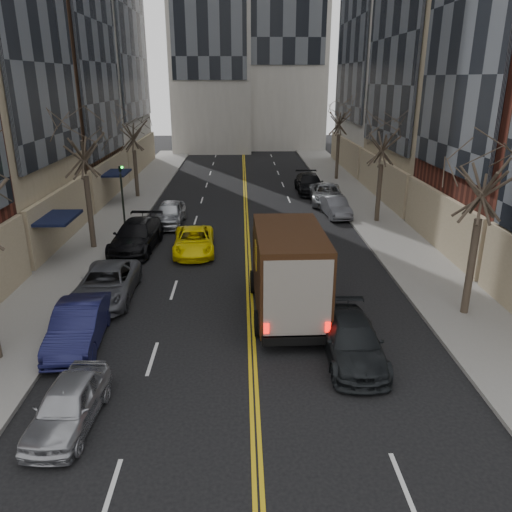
{
  "coord_description": "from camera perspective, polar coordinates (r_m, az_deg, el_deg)",
  "views": [
    {
      "loc": [
        -0.33,
        -7.3,
        9.24
      ],
      "look_at": [
        0.26,
        12.38,
        2.2
      ],
      "focal_mm": 35.0,
      "sensor_mm": 36.0,
      "label": 1
    }
  ],
  "objects": [
    {
      "name": "sidewalk_left",
      "position": [
        36.55,
        -15.43,
        4.43
      ],
      "size": [
        4.0,
        66.0,
        0.15
      ],
      "primitive_type": "cube",
      "color": "slate",
      "rests_on": "ground"
    },
    {
      "name": "sidewalk_right",
      "position": [
        36.71,
        13.11,
        4.7
      ],
      "size": [
        4.0,
        66.0,
        0.15
      ],
      "primitive_type": "cube",
      "color": "slate",
      "rests_on": "ground"
    },
    {
      "name": "tree_lf_mid",
      "position": [
        28.7,
        -19.41,
        13.32
      ],
      "size": [
        3.2,
        3.2,
        8.91
      ],
      "color": "#382D23",
      "rests_on": "sidewalk_left"
    },
    {
      "name": "tree_lf_far",
      "position": [
        41.3,
        -14.01,
        14.65
      ],
      "size": [
        3.2,
        3.2,
        8.12
      ],
      "color": "#382D23",
      "rests_on": "sidewalk_left"
    },
    {
      "name": "tree_rt_near",
      "position": [
        20.64,
        24.97,
        10.12
      ],
      "size": [
        3.2,
        3.2,
        8.71
      ],
      "color": "#382D23",
      "rests_on": "sidewalk_right"
    },
    {
      "name": "tree_rt_mid",
      "position": [
        33.71,
        14.43,
        13.85
      ],
      "size": [
        3.2,
        3.2,
        8.32
      ],
      "color": "#382D23",
      "rests_on": "sidewalk_right"
    },
    {
      "name": "tree_rt_far",
      "position": [
        48.24,
        9.59,
        16.45
      ],
      "size": [
        3.2,
        3.2,
        9.11
      ],
      "color": "#382D23",
      "rests_on": "sidewalk_right"
    },
    {
      "name": "traffic_signal",
      "position": [
        30.81,
        -15.05,
        6.97
      ],
      "size": [
        0.29,
        0.26,
        4.7
      ],
      "color": "black",
      "rests_on": "sidewalk_left"
    },
    {
      "name": "ups_truck",
      "position": [
        20.18,
        3.62,
        -1.72
      ],
      "size": [
        2.93,
        6.91,
        3.76
      ],
      "rotation": [
        0.0,
        0.0,
        0.02
      ],
      "color": "black",
      "rests_on": "ground"
    },
    {
      "name": "observer_sedan",
      "position": [
        17.77,
        10.96,
        -9.5
      ],
      "size": [
        2.02,
        4.77,
        1.37
      ],
      "rotation": [
        0.0,
        0.0,
        -0.02
      ],
      "color": "black",
      "rests_on": "ground"
    },
    {
      "name": "taxi",
      "position": [
        28.03,
        -7.1,
        1.7
      ],
      "size": [
        2.5,
        4.9,
        1.33
      ],
      "primitive_type": "imported",
      "rotation": [
        0.0,
        0.0,
        0.06
      ],
      "color": "#FFE80A",
      "rests_on": "ground"
    },
    {
      "name": "pedestrian",
      "position": [
        26.24,
        2.35,
        1.08
      ],
      "size": [
        0.61,
        0.75,
        1.76
      ],
      "primitive_type": "imported",
      "rotation": [
        0.0,
        0.0,
        1.23
      ],
      "color": "black",
      "rests_on": "ground"
    },
    {
      "name": "parked_lf_a",
      "position": [
        15.43,
        -20.65,
        -15.59
      ],
      "size": [
        1.78,
        3.92,
        1.3
      ],
      "primitive_type": "imported",
      "rotation": [
        0.0,
        0.0,
        -0.06
      ],
      "color": "#A7A9AF",
      "rests_on": "ground"
    },
    {
      "name": "parked_lf_b",
      "position": [
        19.41,
        -19.6,
        -7.48
      ],
      "size": [
        1.92,
        4.69,
        1.51
      ],
      "primitive_type": "imported",
      "rotation": [
        0.0,
        0.0,
        0.07
      ],
      "color": "#12133A",
      "rests_on": "ground"
    },
    {
      "name": "parked_lf_c",
      "position": [
        22.92,
        -16.71,
        -3.06
      ],
      "size": [
        2.46,
        5.16,
        1.42
      ],
      "primitive_type": "imported",
      "rotation": [
        0.0,
        0.0,
        0.02
      ],
      "color": "#4C4E54",
      "rests_on": "ground"
    },
    {
      "name": "parked_lf_d",
      "position": [
        29.07,
        -13.5,
        2.26
      ],
      "size": [
        2.64,
        5.74,
        1.63
      ],
      "primitive_type": "imported",
      "rotation": [
        0.0,
        0.0,
        -0.07
      ],
      "color": "black",
      "rests_on": "ground"
    },
    {
      "name": "parked_lf_e",
      "position": [
        33.68,
        -9.84,
        4.83
      ],
      "size": [
        1.95,
        4.61,
        1.55
      ],
      "primitive_type": "imported",
      "rotation": [
        0.0,
        0.0,
        -0.03
      ],
      "color": "#B2B5BA",
      "rests_on": "ground"
    },
    {
      "name": "parked_rt_a",
      "position": [
        35.7,
        9.08,
        5.55
      ],
      "size": [
        1.79,
        4.24,
        1.36
      ],
      "primitive_type": "imported",
      "rotation": [
        0.0,
        0.0,
        0.09
      ],
      "color": "#51535A",
      "rests_on": "ground"
    },
    {
      "name": "parked_rt_b",
      "position": [
        39.44,
        8.06,
        7.04
      ],
      "size": [
        2.79,
        5.5,
        1.49
      ],
      "primitive_type": "imported",
      "rotation": [
        0.0,
        0.0,
        -0.06
      ],
      "color": "#B7BBC0",
      "rests_on": "ground"
    },
    {
      "name": "parked_rt_c",
      "position": [
        43.03,
        6.12,
        8.23
      ],
      "size": [
        2.19,
        5.4,
        1.57
      ],
      "primitive_type": "imported",
      "rotation": [
        0.0,
        0.0,
        0.0
      ],
      "color": "black",
      "rests_on": "ground"
    }
  ]
}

